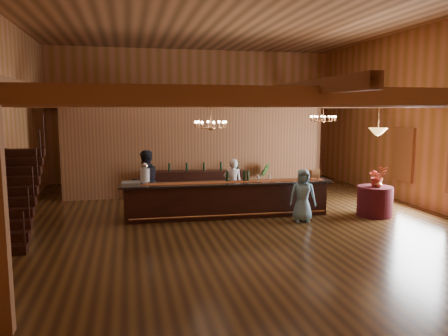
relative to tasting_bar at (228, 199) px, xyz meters
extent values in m
plane|color=#533617|center=(0.13, -0.15, -0.50)|extent=(14.00, 14.00, 0.00)
plane|color=#AA6C40|center=(0.13, -0.15, 5.00)|extent=(14.00, 14.00, 0.00)
cube|color=#B8714A|center=(0.13, 6.85, 2.25)|extent=(12.00, 0.10, 5.50)
cube|color=#B8714A|center=(0.13, -7.15, 2.25)|extent=(12.00, 0.10, 5.50)
cube|color=#B8714A|center=(6.13, -0.15, 2.25)|extent=(0.10, 14.00, 5.50)
cube|color=brown|center=(0.13, -5.65, 2.70)|extent=(11.90, 0.20, 0.28)
cube|color=brown|center=(0.13, -3.15, 2.70)|extent=(11.90, 0.20, 0.28)
cube|color=brown|center=(0.13, -0.65, 2.70)|extent=(11.90, 0.20, 0.28)
cube|color=brown|center=(0.13, 1.85, 2.70)|extent=(11.90, 0.20, 0.28)
cube|color=brown|center=(0.13, 4.35, 2.70)|extent=(11.90, 0.20, 0.28)
cube|color=brown|center=(0.13, 6.65, 2.70)|extent=(11.90, 0.20, 0.28)
cube|color=brown|center=(-4.37, -0.15, 2.84)|extent=(0.18, 13.90, 0.22)
cube|color=brown|center=(0.13, -0.15, 2.84)|extent=(0.18, 13.90, 0.22)
cube|color=brown|center=(4.63, -0.15, 2.84)|extent=(0.18, 13.90, 0.22)
cube|color=brown|center=(-4.37, 4.35, 1.10)|extent=(0.20, 0.20, 3.20)
cube|color=brown|center=(4.63, 4.35, 1.10)|extent=(0.20, 0.20, 3.20)
cube|color=brown|center=(-0.37, 3.35, 1.05)|extent=(9.00, 0.18, 3.10)
cube|color=white|center=(6.08, 0.85, 1.05)|extent=(0.12, 1.05, 1.75)
cube|color=black|center=(-5.32, -2.15, -0.40)|extent=(1.00, 0.28, 0.20)
cube|color=black|center=(-5.32, -1.87, -0.20)|extent=(1.00, 0.28, 0.20)
cube|color=black|center=(-5.32, -1.59, 0.00)|extent=(1.00, 0.28, 0.20)
cube|color=black|center=(-5.32, -1.31, 0.20)|extent=(1.00, 0.28, 0.20)
cube|color=black|center=(-5.32, -1.03, 0.40)|extent=(1.00, 0.28, 0.20)
cube|color=black|center=(-5.32, -0.75, 0.60)|extent=(1.00, 0.28, 0.20)
cube|color=black|center=(-5.32, -0.47, 0.80)|extent=(1.00, 0.28, 0.20)
cube|color=black|center=(-5.32, -0.19, 1.00)|extent=(1.00, 0.28, 0.20)
cube|color=black|center=(-5.32, 0.09, 1.20)|extent=(1.00, 0.28, 0.20)
cube|color=black|center=(-5.32, 0.37, 1.40)|extent=(1.00, 0.28, 0.20)
cube|color=black|center=(1.13, 5.35, 0.05)|extent=(1.20, 0.60, 1.10)
cube|color=brown|center=(-1.87, 5.35, 0.00)|extent=(1.00, 0.60, 1.00)
cube|color=black|center=(0.00, 0.00, -0.03)|extent=(5.68, 0.77, 0.94)
cube|color=black|center=(0.00, 0.00, 0.46)|extent=(5.96, 0.91, 0.05)
cube|color=maroon|center=(0.00, 0.00, 0.49)|extent=(5.58, 0.54, 0.01)
cylinder|color=#C27845|center=(0.00, -0.38, -0.36)|extent=(5.47, 0.20, 0.05)
cylinder|color=silver|center=(-2.27, 0.11, 0.53)|extent=(0.18, 0.18, 0.08)
cylinder|color=silver|center=(-2.27, 0.11, 0.75)|extent=(0.26, 0.26, 0.36)
sphere|color=silver|center=(-2.27, 0.11, 1.00)|extent=(0.18, 0.18, 0.18)
cube|color=gray|center=(-2.63, 0.03, 0.54)|extent=(0.50, 0.50, 0.10)
cube|color=brown|center=(2.39, -0.12, 0.64)|extent=(0.06, 0.06, 0.30)
cube|color=brown|center=(2.67, -0.12, 0.64)|extent=(0.06, 0.06, 0.30)
cylinder|color=brown|center=(2.53, -0.12, 0.67)|extent=(0.24, 0.24, 0.24)
cylinder|color=black|center=(0.01, 0.11, 0.64)|extent=(0.07, 0.07, 0.30)
cylinder|color=black|center=(0.51, 0.10, 0.64)|extent=(0.07, 0.07, 0.30)
cylinder|color=black|center=(0.61, 0.10, 0.64)|extent=(0.07, 0.07, 0.30)
cube|color=black|center=(-0.47, 2.83, -0.03)|extent=(3.39, 1.03, 0.94)
cylinder|color=#46121B|center=(4.12, -0.77, -0.08)|extent=(0.98, 0.98, 0.85)
cylinder|color=#C27845|center=(-0.62, -0.79, 2.37)|extent=(0.02, 0.02, 0.66)
sphere|color=#C27845|center=(-0.62, -0.79, 2.04)|extent=(0.12, 0.12, 0.12)
torus|color=#C27845|center=(-0.62, -0.79, 2.14)|extent=(0.80, 0.80, 0.04)
cylinder|color=#C27845|center=(3.35, 1.13, 2.42)|extent=(0.02, 0.02, 0.56)
sphere|color=#C27845|center=(3.35, 1.13, 2.13)|extent=(0.12, 0.12, 0.12)
torus|color=#C27845|center=(3.35, 1.13, 2.23)|extent=(0.80, 0.80, 0.04)
cylinder|color=#C27845|center=(4.12, -0.77, 2.30)|extent=(0.02, 0.02, 0.80)
cone|color=#E6A64C|center=(4.12, -0.77, 1.90)|extent=(0.52, 0.52, 0.20)
imported|color=white|center=(0.35, 0.85, 0.27)|extent=(0.59, 0.42, 1.56)
imported|color=black|center=(-2.24, 0.87, 0.42)|extent=(1.13, 1.05, 1.85)
imported|color=#74ACC8|center=(1.86, -0.92, 0.21)|extent=(0.79, 0.62, 1.43)
imported|color=#2C541E|center=(1.94, 2.93, 0.07)|extent=(0.76, 0.69, 1.15)
imported|color=#B23124|center=(4.15, -0.78, 0.63)|extent=(0.55, 0.49, 0.58)
imported|color=#C27845|center=(4.12, -0.91, 0.50)|extent=(0.19, 0.19, 0.31)
camera|label=1|loc=(-2.69, -11.71, 2.50)|focal=35.00mm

